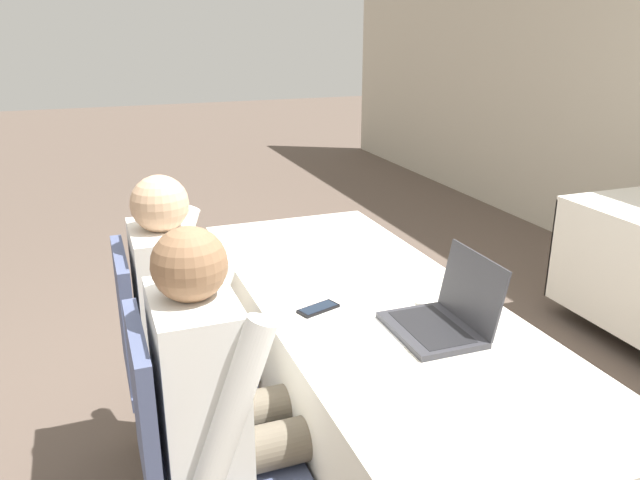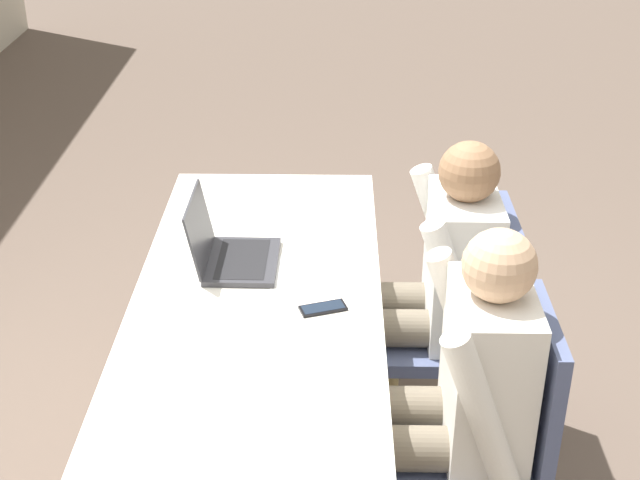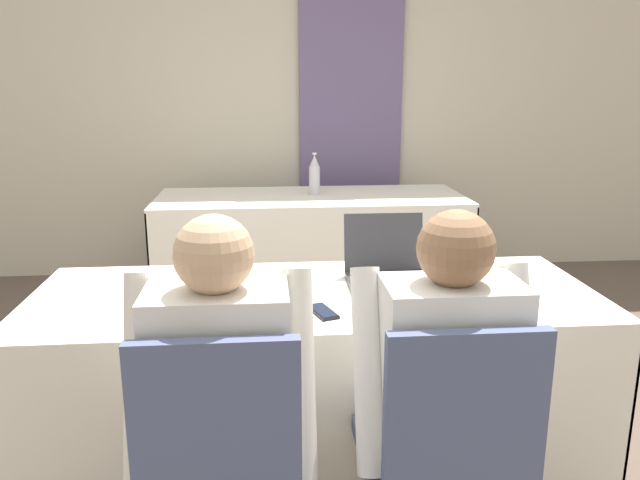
% 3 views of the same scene
% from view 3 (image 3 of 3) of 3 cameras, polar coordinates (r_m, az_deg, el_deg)
% --- Properties ---
extents(ground_plane, '(24.00, 24.00, 0.00)m').
position_cam_3_polar(ground_plane, '(2.62, -0.42, -19.96)').
color(ground_plane, brown).
extents(wall_back, '(12.00, 0.06, 2.70)m').
position_cam_3_polar(wall_back, '(4.87, -3.10, 12.82)').
color(wall_back, beige).
rests_on(wall_back, ground_plane).
extents(curtain_panel, '(0.78, 0.04, 2.65)m').
position_cam_3_polar(curtain_panel, '(4.85, 2.83, 12.53)').
color(curtain_panel, slate).
rests_on(curtain_panel, ground_plane).
extents(conference_table_near, '(2.06, 0.80, 0.73)m').
position_cam_3_polar(conference_table_near, '(2.35, -0.44, -8.71)').
color(conference_table_near, white).
rests_on(conference_table_near, ground_plane).
extents(conference_table_far, '(2.06, 0.80, 0.73)m').
position_cam_3_polar(conference_table_far, '(4.24, -0.84, 1.81)').
color(conference_table_far, white).
rests_on(conference_table_far, ground_plane).
extents(laptop, '(0.32, 0.29, 0.24)m').
position_cam_3_polar(laptop, '(2.42, 6.18, -2.71)').
color(laptop, '#333338').
rests_on(laptop, conference_table_near).
extents(cell_phone, '(0.10, 0.16, 0.01)m').
position_cam_3_polar(cell_phone, '(2.09, 0.24, -6.56)').
color(cell_phone, black).
rests_on(cell_phone, conference_table_near).
extents(paper_beside_laptop, '(0.30, 0.35, 0.00)m').
position_cam_3_polar(paper_beside_laptop, '(2.25, 5.49, -5.28)').
color(paper_beside_laptop, white).
rests_on(paper_beside_laptop, conference_table_near).
extents(water_bottle, '(0.07, 0.07, 0.28)m').
position_cam_3_polar(water_bottle, '(4.24, -0.51, 5.90)').
color(water_bottle, '#B7B7C1').
rests_on(water_bottle, conference_table_far).
extents(chair_near_left, '(0.44, 0.44, 0.91)m').
position_cam_3_polar(chair_near_left, '(1.76, -8.94, -19.60)').
color(chair_near_left, tan).
rests_on(chair_near_left, ground_plane).
extents(chair_near_right, '(0.44, 0.44, 0.91)m').
position_cam_3_polar(chair_near_right, '(1.82, 11.58, -18.50)').
color(chair_near_right, tan).
rests_on(chair_near_right, ground_plane).
extents(person_checkered_shirt, '(0.50, 0.52, 1.17)m').
position_cam_3_polar(person_checkered_shirt, '(1.76, -8.92, -13.40)').
color(person_checkered_shirt, '#665B4C').
rests_on(person_checkered_shirt, ground_plane).
extents(person_white_shirt, '(0.50, 0.52, 1.17)m').
position_cam_3_polar(person_white_shirt, '(1.82, 10.90, -12.54)').
color(person_white_shirt, '#665B4C').
rests_on(person_white_shirt, ground_plane).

